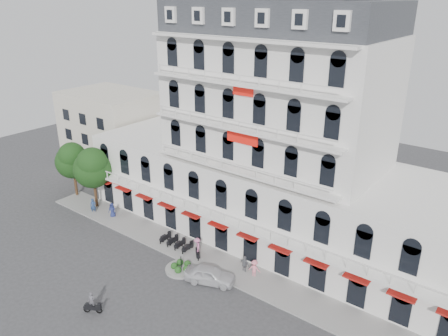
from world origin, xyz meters
TOP-DOWN VIEW (x-y plane):
  - ground at (0.00, 0.00)m, footprint 120.00×120.00m
  - sidewalk at (0.00, 9.00)m, footprint 53.00×4.00m
  - main_building at (0.00, 18.00)m, footprint 45.00×15.00m
  - flank_building_west at (-30.00, 20.00)m, footprint 14.00×10.00m
  - traffic_island at (-3.00, 6.00)m, footprint 3.20×3.20m
  - parked_scooter_row at (-6.35, 8.80)m, footprint 4.40×1.80m
  - tree_west_outer at (-25.95, 9.98)m, footprint 4.50×4.48m
  - tree_west_inner at (-20.95, 9.48)m, footprint 4.76×4.76m
  - parked_car at (0.51, 6.22)m, footprint 5.22×3.58m
  - rider_west at (-4.74, -3.24)m, footprint 1.52×1.08m
  - rider_center at (-3.14, 8.64)m, footprint 1.35×1.35m
  - pedestrian_left at (-17.21, 8.98)m, footprint 1.11×0.97m
  - pedestrian_mid at (2.22, 9.50)m, footprint 1.14×0.61m
  - pedestrian_right at (3.36, 9.50)m, footprint 1.33×0.97m
  - pedestrian_far at (-20.00, 8.26)m, footprint 0.84×0.83m

SIDE VIEW (x-z plane):
  - ground at x=0.00m, z-range 0.00..0.00m
  - parked_scooter_row at x=-6.35m, z-range -0.55..0.55m
  - sidewalk at x=0.00m, z-range 0.00..0.16m
  - traffic_island at x=-3.00m, z-range -0.54..1.06m
  - parked_car at x=0.51m, z-range 0.00..1.65m
  - pedestrian_right at x=3.36m, z-range 0.00..1.85m
  - rider_west at x=-4.74m, z-range -0.12..1.97m
  - pedestrian_mid at x=2.22m, z-range 0.00..1.86m
  - pedestrian_left at x=-17.21m, z-range 0.00..1.90m
  - pedestrian_far at x=-20.00m, z-range 0.00..1.95m
  - rider_center at x=-3.14m, z-range 0.08..2.42m
  - tree_west_outer at x=-25.95m, z-range 1.47..9.23m
  - tree_west_inner at x=-20.95m, z-range 1.56..9.81m
  - flank_building_west at x=-30.00m, z-range 0.00..12.00m
  - main_building at x=0.00m, z-range -2.94..22.86m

